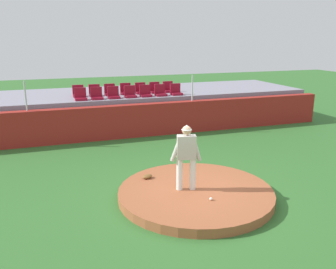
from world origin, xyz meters
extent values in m
plane|color=#31682B|center=(0.00, 0.00, 0.00)|extent=(60.00, 60.00, 0.00)
cylinder|color=#9D5533|center=(0.00, 0.00, 0.12)|extent=(3.99, 3.99, 0.23)
cylinder|color=white|center=(-0.40, 0.14, 0.65)|extent=(0.16, 0.16, 0.83)
cylinder|color=white|center=(-0.07, 0.05, 0.65)|extent=(0.16, 0.16, 0.83)
cube|color=#B7B2A8|center=(-0.23, 0.10, 1.36)|extent=(0.52, 0.36, 0.60)
cylinder|color=#B7B2A8|center=(-0.47, 0.16, 1.33)|extent=(0.34, 0.19, 0.67)
cylinder|color=#B7B2A8|center=(0.00, 0.03, 1.33)|extent=(0.30, 0.18, 0.68)
sphere|color=tan|center=(-0.23, 0.10, 1.80)|extent=(0.23, 0.23, 0.23)
cone|color=#B7B2A8|center=(-0.23, 0.10, 1.88)|extent=(0.32, 0.32, 0.13)
sphere|color=white|center=(0.09, -0.71, 0.27)|extent=(0.07, 0.07, 0.07)
ellipsoid|color=brown|center=(-0.98, 1.12, 0.29)|extent=(0.35, 0.29, 0.11)
cube|color=maroon|center=(0.00, 6.26, 0.68)|extent=(17.69, 0.40, 1.36)
cylinder|color=silver|center=(-4.16, 6.26, 1.92)|extent=(0.06, 0.06, 1.12)
cylinder|color=silver|center=(2.50, 6.26, 1.92)|extent=(0.06, 0.06, 1.12)
cube|color=gray|center=(0.00, 8.97, 0.75)|extent=(17.49, 4.50, 1.50)
cube|color=maroon|center=(-2.09, 7.15, 1.55)|extent=(0.48, 0.44, 0.10)
cube|color=maroon|center=(-2.09, 7.33, 1.80)|extent=(0.48, 0.08, 0.40)
cube|color=maroon|center=(-1.43, 7.15, 1.55)|extent=(0.48, 0.44, 0.10)
cube|color=maroon|center=(-1.43, 7.33, 1.80)|extent=(0.48, 0.08, 0.40)
cube|color=maroon|center=(-0.72, 7.16, 1.55)|extent=(0.48, 0.44, 0.10)
cube|color=maroon|center=(-0.72, 7.34, 1.80)|extent=(0.48, 0.08, 0.40)
cube|color=maroon|center=(0.01, 7.18, 1.55)|extent=(0.48, 0.44, 0.10)
cube|color=maroon|center=(0.01, 7.36, 1.80)|extent=(0.48, 0.08, 0.40)
cube|color=maroon|center=(0.69, 7.17, 1.55)|extent=(0.48, 0.44, 0.10)
cube|color=maroon|center=(0.69, 7.35, 1.80)|extent=(0.48, 0.08, 0.40)
cube|color=maroon|center=(1.38, 7.17, 1.55)|extent=(0.48, 0.44, 0.10)
cube|color=maroon|center=(1.38, 7.35, 1.80)|extent=(0.48, 0.08, 0.40)
cube|color=maroon|center=(2.12, 7.18, 1.55)|extent=(0.48, 0.44, 0.10)
cube|color=maroon|center=(2.12, 7.36, 1.80)|extent=(0.48, 0.08, 0.40)
cube|color=maroon|center=(-2.09, 8.10, 1.55)|extent=(0.48, 0.44, 0.10)
cube|color=maroon|center=(-2.09, 8.28, 1.80)|extent=(0.48, 0.08, 0.40)
cube|color=maroon|center=(-1.39, 8.07, 1.55)|extent=(0.48, 0.44, 0.10)
cube|color=maroon|center=(-1.39, 8.25, 1.80)|extent=(0.48, 0.08, 0.40)
cube|color=maroon|center=(-0.70, 8.06, 1.55)|extent=(0.48, 0.44, 0.10)
cube|color=maroon|center=(-0.70, 8.24, 1.80)|extent=(0.48, 0.08, 0.40)
cube|color=maroon|center=(0.03, 8.09, 1.55)|extent=(0.48, 0.44, 0.10)
cube|color=maroon|center=(0.03, 8.27, 1.80)|extent=(0.48, 0.08, 0.40)
cube|color=maroon|center=(0.72, 8.06, 1.55)|extent=(0.48, 0.44, 0.10)
cube|color=maroon|center=(0.72, 8.24, 1.80)|extent=(0.48, 0.08, 0.40)
cube|color=maroon|center=(1.40, 8.05, 1.55)|extent=(0.48, 0.44, 0.10)
cube|color=maroon|center=(1.40, 8.23, 1.80)|extent=(0.48, 0.08, 0.40)
cube|color=maroon|center=(2.07, 8.07, 1.55)|extent=(0.48, 0.44, 0.10)
cube|color=maroon|center=(2.07, 8.25, 1.80)|extent=(0.48, 0.08, 0.40)
camera|label=1|loc=(-3.44, -7.79, 4.01)|focal=38.16mm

